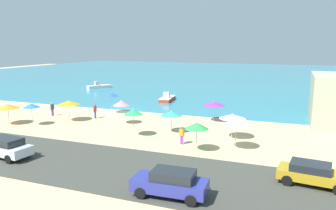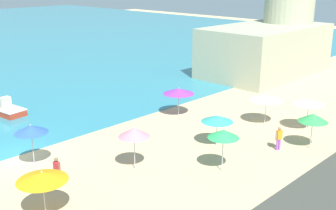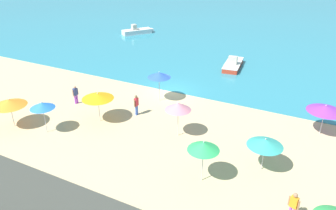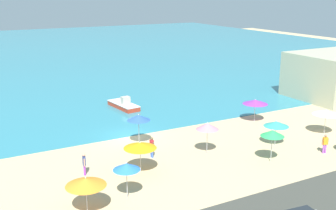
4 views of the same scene
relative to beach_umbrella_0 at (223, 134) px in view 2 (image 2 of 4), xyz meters
The scene contains 14 objects.
ground_plane 12.89m from the beach_umbrella_0, 124.88° to the left, with size 160.00×160.00×0.00m, color tan.
beach_umbrella_0 is the anchor object (origin of this frame).
beach_umbrella_1 5.03m from the beach_umbrella_0, 131.36° to the left, with size 1.81×1.81×2.63m.
beach_umbrella_2 3.85m from the beach_umbrella_0, 42.87° to the left, with size 2.10×2.10×2.16m.
beach_umbrella_4 10.26m from the beach_umbrella_0, 57.06° to the left, with size 2.48×2.48×2.29m.
beach_umbrella_5 9.07m from the beach_umbrella_0, 16.60° to the left, with size 2.40×2.40×2.31m.
beach_umbrella_7 6.99m from the beach_umbrella_0, 17.12° to the right, with size 1.90×1.90×2.44m.
beach_umbrella_8 10.00m from the beach_umbrella_0, 162.41° to the left, with size 2.36×2.36×2.33m.
beach_umbrella_10 9.51m from the beach_umbrella_0, ahead, with size 2.17×2.17×2.43m.
beach_umbrella_11 10.97m from the beach_umbrella_0, 131.15° to the left, with size 1.95×1.95×2.65m.
bather_1 5.23m from the beach_umbrella_0, ahead, with size 0.54×0.32×1.58m.
bather_2 9.24m from the beach_umbrella_0, 145.79° to the left, with size 0.23×0.57×1.68m.
skiff_nearshore 19.74m from the beach_umbrella_0, 101.88° to the left, with size 2.18×5.09×1.38m.
harbor_fortress 27.43m from the beach_umbrella_0, 25.18° to the left, with size 15.11×8.45×11.53m.
Camera 2 is at (-10.61, -23.51, 10.87)m, focal length 45.00 mm.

